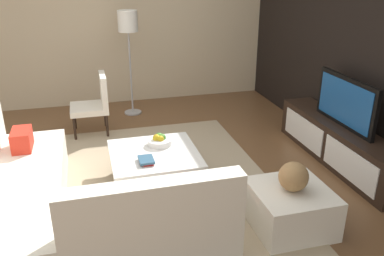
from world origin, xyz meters
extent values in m
plane|color=brown|center=(0.00, 0.00, 0.00)|extent=(14.00, 14.00, 0.00)
cube|color=black|center=(0.00, 2.70, 1.40)|extent=(6.40, 0.12, 2.80)
cube|color=beige|center=(-3.20, 0.20, 1.40)|extent=(0.12, 5.20, 2.80)
cube|color=tan|center=(-0.10, 0.00, 0.01)|extent=(3.35, 2.78, 0.01)
cube|color=black|center=(0.00, 2.40, 0.25)|extent=(2.19, 0.43, 0.50)
cube|color=white|center=(-0.50, 2.18, 0.25)|extent=(0.93, 0.01, 0.35)
cube|color=white|center=(0.50, 2.18, 0.25)|extent=(0.93, 0.01, 0.35)
cube|color=black|center=(0.00, 2.40, 0.80)|extent=(1.09, 0.05, 0.60)
cube|color=#194C8C|center=(0.00, 2.37, 0.80)|extent=(0.98, 0.01, 0.50)
cube|color=silver|center=(0.20, -1.30, 0.20)|extent=(2.41, 0.85, 0.41)
cube|color=silver|center=(0.98, -0.15, 0.20)|extent=(0.85, 1.44, 0.41)
cube|color=silver|center=(1.31, -0.15, 0.62)|extent=(0.18, 1.44, 0.42)
cube|color=red|center=(-0.52, -1.30, 0.52)|extent=(0.36, 0.20, 0.22)
cube|color=red|center=(0.98, 0.21, 0.44)|extent=(0.60, 0.44, 0.06)
cube|color=black|center=(-0.10, 0.10, 0.17)|extent=(0.77, 0.77, 0.33)
cube|color=white|center=(-0.10, 0.10, 0.35)|extent=(0.96, 0.96, 0.05)
cylinder|color=black|center=(-2.01, -0.77, 0.19)|extent=(0.04, 0.04, 0.38)
cylinder|color=black|center=(-1.57, -0.77, 0.19)|extent=(0.04, 0.04, 0.38)
cylinder|color=black|center=(-2.01, -0.32, 0.19)|extent=(0.04, 0.04, 0.38)
cylinder|color=black|center=(-1.57, -0.32, 0.19)|extent=(0.04, 0.04, 0.38)
cube|color=silver|center=(-1.79, -0.55, 0.38)|extent=(0.52, 0.53, 0.08)
cube|color=silver|center=(-1.79, -0.32, 0.65)|extent=(0.52, 0.08, 0.45)
cylinder|color=#A5A5AA|center=(-2.47, 0.15, 0.01)|extent=(0.28, 0.28, 0.02)
cylinder|color=#A5A5AA|center=(-2.47, 0.15, 0.68)|extent=(0.03, 0.03, 1.32)
cylinder|color=white|center=(-2.47, 0.15, 1.50)|extent=(0.31, 0.31, 0.32)
cube|color=silver|center=(1.05, 1.18, 0.20)|extent=(0.70, 0.70, 0.40)
cylinder|color=silver|center=(-0.28, 0.20, 0.42)|extent=(0.28, 0.28, 0.07)
sphere|color=gold|center=(-0.25, 0.20, 0.47)|extent=(0.08, 0.08, 0.08)
sphere|color=#4C8C33|center=(-0.29, 0.23, 0.47)|extent=(0.08, 0.08, 0.08)
sphere|color=#4C8C33|center=(-0.32, 0.20, 0.47)|extent=(0.09, 0.09, 0.09)
sphere|color=gold|center=(-0.29, 0.16, 0.47)|extent=(0.09, 0.09, 0.09)
sphere|color=#997247|center=(1.05, 1.18, 0.54)|extent=(0.27, 0.27, 0.27)
cube|color=maroon|center=(0.12, -0.01, 0.39)|extent=(0.20, 0.11, 0.02)
cube|color=#2D516B|center=(0.12, -0.02, 0.41)|extent=(0.21, 0.15, 0.02)
camera|label=1|loc=(3.90, -0.55, 2.32)|focal=37.72mm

